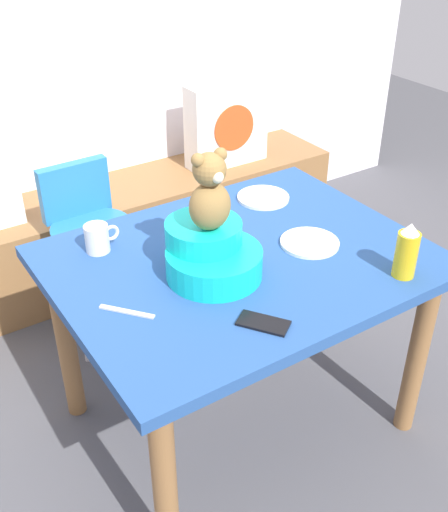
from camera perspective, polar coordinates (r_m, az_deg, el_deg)
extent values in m
plane|color=#4C4C51|center=(2.50, 1.29, -14.55)|extent=(8.00, 8.00, 0.00)
cube|color=silver|center=(3.10, -15.27, 21.48)|extent=(4.40, 0.10, 2.60)
cube|color=olive|center=(3.22, -10.96, 1.95)|extent=(2.60, 0.44, 0.46)
cube|color=white|center=(3.32, 0.22, 12.08)|extent=(0.44, 0.14, 0.44)
cylinder|color=#D84C1E|center=(3.26, 0.95, 11.70)|extent=(0.24, 0.01, 0.24)
cube|color=#264C8C|center=(2.04, 1.54, -0.54)|extent=(1.20, 0.94, 0.04)
cylinder|color=olive|center=(1.86, -5.46, -20.52)|extent=(0.07, 0.07, 0.70)
cylinder|color=olive|center=(2.33, 17.39, -8.69)|extent=(0.07, 0.07, 0.70)
cylinder|color=olive|center=(2.36, -14.36, -7.59)|extent=(0.07, 0.07, 0.70)
cylinder|color=olive|center=(2.75, 5.72, -0.30)|extent=(0.07, 0.07, 0.70)
cylinder|color=#2672B2|center=(2.65, -11.98, 1.77)|extent=(0.34, 0.34, 0.10)
cube|color=#2672B2|center=(2.69, -13.60, 5.94)|extent=(0.30, 0.06, 0.24)
cube|color=white|center=(2.47, -10.41, 1.35)|extent=(0.31, 0.21, 0.02)
cylinder|color=silver|center=(2.66, -12.90, -5.58)|extent=(0.03, 0.03, 0.46)
cylinder|color=silver|center=(2.74, -7.50, -3.70)|extent=(0.03, 0.03, 0.46)
cylinder|color=silver|center=(2.88, -15.00, -2.66)|extent=(0.03, 0.03, 0.46)
cylinder|color=silver|center=(2.95, -9.94, -1.01)|extent=(0.03, 0.03, 0.46)
cylinder|color=#10C3BB|center=(1.91, -0.92, -0.67)|extent=(0.30, 0.30, 0.09)
cylinder|color=#10C3BB|center=(1.91, -1.90, 2.16)|extent=(0.24, 0.24, 0.07)
ellipsoid|color=olive|center=(1.83, -1.30, 4.62)|extent=(0.13, 0.11, 0.15)
sphere|color=olive|center=(1.78, -1.35, 7.97)|extent=(0.10, 0.10, 0.10)
sphere|color=beige|center=(1.75, -0.60, 7.27)|extent=(0.04, 0.04, 0.04)
sphere|color=olive|center=(1.75, -2.42, 8.82)|extent=(0.04, 0.04, 0.04)
sphere|color=olive|center=(1.78, -0.33, 9.35)|extent=(0.04, 0.04, 0.04)
cylinder|color=gold|center=(1.98, 16.42, 0.11)|extent=(0.07, 0.07, 0.15)
cone|color=white|center=(1.93, 16.84, 2.44)|extent=(0.06, 0.06, 0.03)
cylinder|color=silver|center=(2.08, -11.62, 1.60)|extent=(0.08, 0.08, 0.09)
torus|color=silver|center=(2.09, -10.34, 2.11)|extent=(0.06, 0.01, 0.06)
cylinder|color=white|center=(2.39, 3.63, 5.40)|extent=(0.20, 0.20, 0.01)
cylinder|color=white|center=(2.11, 7.89, 1.22)|extent=(0.20, 0.20, 0.01)
cube|color=black|center=(1.74, 3.64, -6.19)|extent=(0.14, 0.16, 0.01)
cube|color=silver|center=(1.80, -8.94, -5.08)|extent=(0.12, 0.14, 0.01)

